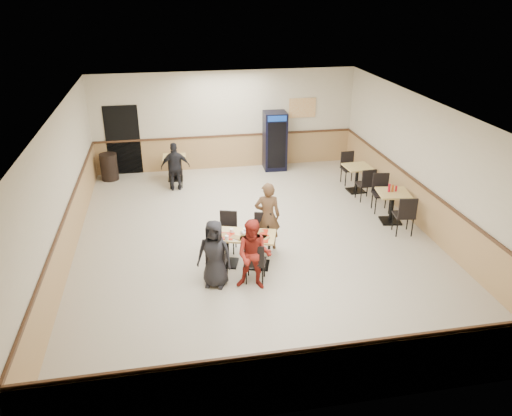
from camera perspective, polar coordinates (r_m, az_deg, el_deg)
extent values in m
plane|color=beige|center=(11.39, -0.07, -3.67)|extent=(10.00, 10.00, 0.00)
plane|color=silver|center=(10.32, -0.08, 11.18)|extent=(10.00, 10.00, 0.00)
plane|color=beige|center=(15.48, -3.49, 9.94)|extent=(8.00, 0.00, 8.00)
plane|color=beige|center=(6.49, 8.16, -12.47)|extent=(8.00, 0.00, 8.00)
plane|color=beige|center=(10.83, -21.38, 1.76)|extent=(0.00, 10.00, 10.00)
plane|color=beige|center=(12.10, 18.95, 4.45)|extent=(0.00, 10.00, 10.00)
cube|color=tan|center=(15.75, -3.39, 6.40)|extent=(7.98, 0.03, 1.00)
cube|color=tan|center=(12.45, 18.27, 0.12)|extent=(0.03, 9.98, 1.00)
cube|color=#472B19|center=(15.58, -3.43, 8.24)|extent=(7.98, 0.04, 0.06)
cube|color=black|center=(15.53, -14.95, 7.47)|extent=(1.00, 0.02, 2.10)
cube|color=orange|center=(15.84, 5.32, 11.33)|extent=(0.85, 0.02, 0.60)
cube|color=black|center=(10.49, -3.28, -6.28)|extent=(0.53, 0.53, 0.04)
cylinder|color=black|center=(10.32, -3.32, -4.67)|extent=(0.08, 0.08, 0.64)
cube|color=#D6B668|center=(10.16, -3.37, -3.05)|extent=(0.82, 0.82, 0.04)
cube|color=black|center=(10.40, 0.32, -6.51)|extent=(0.53, 0.53, 0.04)
cylinder|color=black|center=(10.23, 0.32, -4.89)|extent=(0.08, 0.08, 0.64)
cube|color=#D6B668|center=(10.07, 0.32, -3.26)|extent=(0.82, 0.82, 0.04)
imported|color=black|center=(9.49, -4.77, -5.25)|extent=(0.78, 0.64, 1.36)
imported|color=maroon|center=(9.37, -0.24, -5.39)|extent=(0.83, 0.73, 1.42)
imported|color=brown|center=(10.74, 1.32, -0.93)|extent=(0.61, 0.44, 1.54)
imported|color=black|center=(14.08, -9.21, 4.69)|extent=(0.81, 0.36, 1.37)
cube|color=red|center=(9.94, 0.23, -3.49)|extent=(0.50, 0.42, 0.02)
cube|color=red|center=(10.17, 0.13, -2.81)|extent=(0.50, 0.42, 0.02)
cube|color=red|center=(10.06, -3.75, -3.18)|extent=(0.50, 0.42, 0.02)
cylinder|color=white|center=(10.19, 0.15, -2.77)|extent=(0.22, 0.22, 0.01)
cube|color=#C27D4B|center=(10.19, 0.15, -2.71)|extent=(0.28, 0.23, 0.02)
cylinder|color=white|center=(9.97, -2.21, -3.45)|extent=(0.22, 0.22, 0.01)
cube|color=#C27D4B|center=(9.96, -2.21, -3.39)|extent=(0.29, 0.27, 0.02)
cylinder|color=white|center=(9.97, 0.80, -3.42)|extent=(0.22, 0.22, 0.01)
cube|color=#C27D4B|center=(9.97, 0.80, -3.36)|extent=(0.29, 0.28, 0.02)
cylinder|color=white|center=(10.07, -4.01, -3.19)|extent=(0.22, 0.22, 0.01)
cube|color=#C27D4B|center=(10.06, -4.01, -3.13)|extent=(0.25, 0.17, 0.02)
cylinder|color=white|center=(9.93, -1.15, -3.57)|extent=(0.22, 0.22, 0.01)
cube|color=#C27D4B|center=(9.92, -1.15, -3.51)|extent=(0.27, 0.21, 0.02)
cylinder|color=white|center=(10.00, 0.49, -3.33)|extent=(0.22, 0.22, 0.01)
cube|color=#C27D4B|center=(10.00, 0.49, -3.27)|extent=(0.29, 0.28, 0.02)
cylinder|color=white|center=(9.90, -3.37, -3.42)|extent=(0.08, 0.08, 0.09)
cylinder|color=white|center=(9.95, -4.41, -3.28)|extent=(0.08, 0.08, 0.09)
cylinder|color=white|center=(10.25, -4.32, -2.42)|extent=(0.08, 0.08, 0.09)
cylinder|color=white|center=(10.16, -2.81, -2.63)|extent=(0.08, 0.08, 0.09)
cylinder|color=silver|center=(10.11, -1.23, -2.65)|extent=(0.07, 0.07, 0.12)
cylinder|color=silver|center=(10.06, -0.90, -2.79)|extent=(0.07, 0.07, 0.12)
cylinder|color=silver|center=(10.06, -0.62, -2.78)|extent=(0.07, 0.07, 0.12)
ellipsoid|color=white|center=(10.06, -1.44, -2.87)|extent=(0.14, 0.14, 0.10)
cube|color=black|center=(12.67, 15.07, -1.41)|extent=(0.53, 0.53, 0.04)
cylinder|color=black|center=(12.52, 15.26, 0.13)|extent=(0.09, 0.09, 0.71)
cube|color=#D6B668|center=(12.38, 15.44, 1.66)|extent=(0.83, 0.83, 0.04)
cube|color=black|center=(14.29, 11.31, 1.98)|extent=(0.47, 0.47, 0.04)
cylinder|color=black|center=(14.16, 11.43, 3.31)|extent=(0.09, 0.09, 0.67)
cube|color=#D6B668|center=(14.04, 11.54, 4.63)|extent=(0.73, 0.73, 0.04)
cylinder|color=#B80D1D|center=(12.34, 14.99, 2.24)|extent=(0.06, 0.06, 0.20)
cylinder|color=#BB5219|center=(12.38, 15.36, 2.20)|extent=(0.06, 0.06, 0.17)
cylinder|color=#B80D1D|center=(12.42, 15.72, 2.16)|extent=(0.05, 0.05, 0.14)
cube|color=black|center=(15.06, -9.15, 3.33)|extent=(0.45, 0.45, 0.04)
cylinder|color=black|center=(14.95, -9.24, 4.55)|extent=(0.09, 0.09, 0.64)
cube|color=#D6B668|center=(14.84, -9.32, 5.75)|extent=(0.70, 0.70, 0.04)
cube|color=black|center=(15.51, 2.16, 7.68)|extent=(0.71, 0.69, 1.80)
cube|color=black|center=(15.20, 2.39, 7.14)|extent=(0.55, 0.04, 1.42)
cube|color=#0E349C|center=(14.96, 2.45, 10.17)|extent=(0.57, 0.04, 0.17)
cylinder|color=black|center=(15.36, -16.44, 4.53)|extent=(0.50, 0.50, 0.79)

